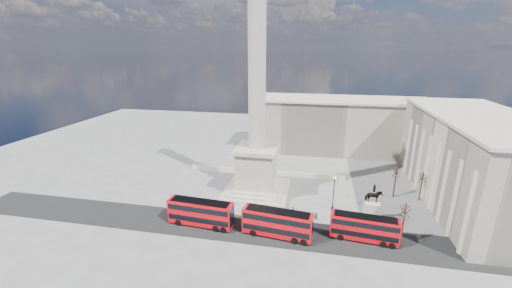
{
  "coord_description": "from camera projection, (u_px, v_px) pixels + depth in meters",
  "views": [
    {
      "loc": [
        12.48,
        -58.33,
        31.46
      ],
      "look_at": [
        0.78,
        0.06,
        13.06
      ],
      "focal_mm": 22.0,
      "sensor_mm": 36.0,
      "label": 1
    }
  ],
  "objects": [
    {
      "name": "bare_tree_near",
      "position": [
        405.0,
        211.0,
        50.38
      ],
      "size": [
        1.84,
        1.84,
        8.04
      ],
      "rotation": [
        0.0,
        0.0,
        -0.14
      ],
      "color": "#332319",
      "rests_on": "ground"
    },
    {
      "name": "victorian_lamp",
      "position": [
        334.0,
        190.0,
        62.27
      ],
      "size": [
        0.62,
        0.62,
        7.26
      ],
      "rotation": [
        0.0,
        0.0,
        -0.04
      ],
      "color": "black",
      "rests_on": "ground"
    },
    {
      "name": "equestrian_statue",
      "position": [
        372.0,
        209.0,
        58.28
      ],
      "size": [
        3.64,
        2.73,
        7.67
      ],
      "color": "beige",
      "rests_on": "ground"
    },
    {
      "name": "building_northeast",
      "position": [
        342.0,
        125.0,
        97.54
      ],
      "size": [
        51.0,
        17.0,
        16.6
      ],
      "color": "beige",
      "rests_on": "ground"
    },
    {
      "name": "pedestrian_standing",
      "position": [
        375.0,
        223.0,
        57.11
      ],
      "size": [
        0.75,
        0.59,
        1.53
      ],
      "primitive_type": "imported",
      "rotation": [
        0.0,
        0.0,
        3.16
      ],
      "color": "#252A24",
      "rests_on": "ground"
    },
    {
      "name": "asphalt_road",
      "position": [
        268.0,
        231.0,
        55.97
      ],
      "size": [
        120.0,
        9.0,
        0.01
      ],
      "primitive_type": "cube",
      "color": "#252525",
      "rests_on": "ground"
    },
    {
      "name": "balustrade_wall",
      "position": [
        265.0,
        172.0,
        81.1
      ],
      "size": [
        40.0,
        0.6,
        1.1
      ],
      "primitive_type": "cube",
      "color": "beige",
      "rests_on": "ground"
    },
    {
      "name": "red_bus_a",
      "position": [
        201.0,
        213.0,
        57.2
      ],
      "size": [
        12.27,
        3.67,
        4.91
      ],
      "rotation": [
        0.0,
        0.0,
        -0.07
      ],
      "color": "red",
      "rests_on": "ground"
    },
    {
      "name": "red_bus_b",
      "position": [
        278.0,
        223.0,
        53.83
      ],
      "size": [
        12.34,
        4.17,
        4.9
      ],
      "rotation": [
        0.0,
        0.0,
        -0.12
      ],
      "color": "red",
      "rests_on": "ground"
    },
    {
      "name": "building_east",
      "position": [
        476.0,
        160.0,
        64.45
      ],
      "size": [
        19.0,
        46.0,
        18.6
      ],
      "color": "beige",
      "rests_on": "ground"
    },
    {
      "name": "nelsons_column",
      "position": [
        257.0,
        138.0,
        67.15
      ],
      "size": [
        14.0,
        14.0,
        49.85
      ],
      "color": "beige",
      "rests_on": "ground"
    },
    {
      "name": "pedestrian_crossing",
      "position": [
        293.0,
        210.0,
        61.76
      ],
      "size": [
        0.68,
        1.02,
        1.61
      ],
      "primitive_type": "imported",
      "rotation": [
        0.0,
        0.0,
        1.91
      ],
      "color": "#252A24",
      "rests_on": "ground"
    },
    {
      "name": "ground",
      "position": [
        252.0,
        203.0,
        66.28
      ],
      "size": [
        180.0,
        180.0,
        0.0
      ],
      "primitive_type": "plane",
      "color": "gray",
      "rests_on": "ground"
    },
    {
      "name": "bare_tree_far",
      "position": [
        397.0,
        171.0,
        67.22
      ],
      "size": [
        1.86,
        1.86,
        7.6
      ],
      "rotation": [
        0.0,
        0.0,
        -0.33
      ],
      "color": "#332319",
      "rests_on": "ground"
    },
    {
      "name": "red_bus_c",
      "position": [
        365.0,
        228.0,
        52.78
      ],
      "size": [
        11.32,
        3.65,
        4.51
      ],
      "rotation": [
        0.0,
        0.0,
        -0.1
      ],
      "color": "red",
      "rests_on": "ground"
    },
    {
      "name": "pedestrian_walking",
      "position": [
        316.0,
        216.0,
        59.46
      ],
      "size": [
        0.66,
        0.54,
        1.56
      ],
      "primitive_type": "imported",
      "rotation": [
        0.0,
        0.0,
        0.34
      ],
      "color": "#252A24",
      "rests_on": "ground"
    },
    {
      "name": "bare_tree_mid",
      "position": [
        423.0,
        177.0,
        65.8
      ],
      "size": [
        1.78,
        1.78,
        6.76
      ],
      "rotation": [
        0.0,
        0.0,
        0.22
      ],
      "color": "#332319",
      "rests_on": "ground"
    }
  ]
}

